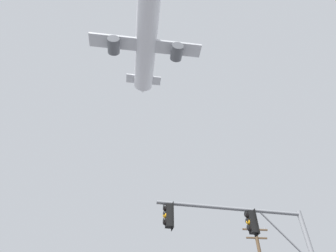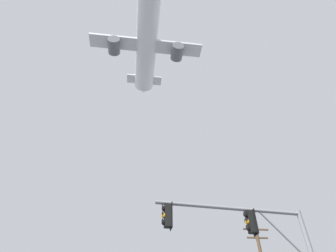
% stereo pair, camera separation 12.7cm
% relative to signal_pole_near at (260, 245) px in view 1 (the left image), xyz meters
% --- Properties ---
extents(signal_pole_near, '(6.49, 0.88, 6.45)m').
position_rel_signal_pole_near_xyz_m(signal_pole_near, '(0.00, 0.00, 0.00)').
color(signal_pole_near, slate).
rests_on(signal_pole_near, ground).
extents(airplane, '(18.74, 24.25, 6.64)m').
position_rel_signal_pole_near_xyz_m(airplane, '(-5.78, 14.94, 36.76)').
color(airplane, white).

